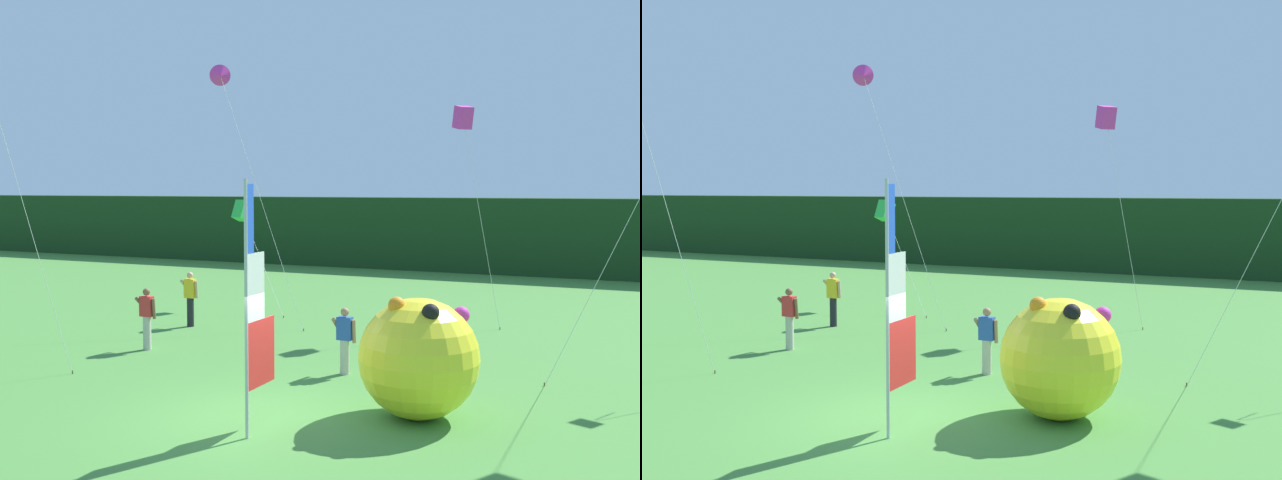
{
  "view_description": "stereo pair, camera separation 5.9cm",
  "coord_description": "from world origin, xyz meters",
  "views": [
    {
      "loc": [
        6.84,
        -11.83,
        4.38
      ],
      "look_at": [
        -0.02,
        3.02,
        3.21
      ],
      "focal_mm": 41.1,
      "sensor_mm": 36.0,
      "label": 1
    },
    {
      "loc": [
        6.89,
        -11.8,
        4.38
      ],
      "look_at": [
        -0.02,
        3.02,
        3.21
      ],
      "focal_mm": 41.1,
      "sensor_mm": 36.0,
      "label": 2
    }
  ],
  "objects": [
    {
      "name": "kite_green_box_4",
      "position": [
        -7.25,
        11.74,
        3.53
      ],
      "size": [
        3.05,
        2.31,
        3.95
      ],
      "color": "brown",
      "rests_on": "ground"
    },
    {
      "name": "kite_magenta_delta_5",
      "position": [
        -6.64,
        9.39,
        8.11
      ],
      "size": [
        4.17,
        1.71,
        8.53
      ],
      "color": "brown",
      "rests_on": "ground"
    },
    {
      "name": "kite_magenta_box_3",
      "position": [
        1.17,
        11.25,
        6.58
      ],
      "size": [
        1.74,
        0.81,
        6.99
      ],
      "color": "brown",
      "rests_on": "ground"
    },
    {
      "name": "person_far_left",
      "position": [
        -6.5,
        7.27,
        0.93
      ],
      "size": [
        0.55,
        0.48,
        1.73
      ],
      "color": "black",
      "rests_on": "ground"
    },
    {
      "name": "distant_treeline",
      "position": [
        0.0,
        26.33,
        1.93
      ],
      "size": [
        80.0,
        2.4,
        3.86
      ],
      "primitive_type": "cube",
      "color": "#193819",
      "rests_on": "ground"
    },
    {
      "name": "banner_flag",
      "position": [
        0.42,
        -0.69,
        2.18
      ],
      "size": [
        0.06,
        1.03,
        4.54
      ],
      "color": "#B7B7BC",
      "rests_on": "ground"
    },
    {
      "name": "ground_plane",
      "position": [
        0.0,
        0.0,
        0.0
      ],
      "size": [
        120.0,
        120.0,
        0.0
      ],
      "primitive_type": "plane",
      "color": "#478438"
    },
    {
      "name": "inflatable_balloon",
      "position": [
        2.81,
        1.36,
        1.16
      ],
      "size": [
        2.31,
        2.31,
        2.36
      ],
      "color": "yellow",
      "rests_on": "ground"
    },
    {
      "name": "person_near_banner",
      "position": [
        0.25,
        3.84,
        0.84
      ],
      "size": [
        0.55,
        0.48,
        1.58
      ],
      "color": "#B7B2A3",
      "rests_on": "ground"
    },
    {
      "name": "person_mid_field",
      "position": [
        -5.62,
        3.99,
        0.9
      ],
      "size": [
        0.55,
        0.48,
        1.68
      ],
      "color": "#B7B2A3",
      "rests_on": "ground"
    }
  ]
}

